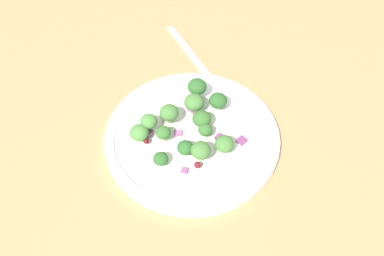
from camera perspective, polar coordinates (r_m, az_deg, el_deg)
ground_plane at (r=62.38cm, az=1.96°, el=-3.60°), size 180.00×180.00×2.00cm
plate at (r=62.07cm, az=-0.00°, el=-1.06°), size 25.52×25.52×1.70cm
dressing_pool at (r=61.72cm, az=-0.00°, el=-0.81°), size 14.80×14.80×0.20cm
broccoli_floret_0 at (r=61.44cm, az=-3.08°, el=2.02°), size 2.81×2.81×2.84cm
broccoli_floret_1 at (r=63.64cm, az=3.50°, el=3.65°), size 2.74×2.74×2.77cm
broccoli_floret_2 at (r=61.25cm, az=1.32°, el=1.22°), size 2.72×2.72×2.76cm
broccoli_floret_3 at (r=59.67cm, az=-3.85°, el=-0.65°), size 2.16×2.16×2.19cm
broccoli_floret_4 at (r=60.32cm, az=1.80°, el=-0.27°), size 2.02×2.02×2.04cm
broccoli_floret_5 at (r=60.90cm, az=-5.81°, el=0.86°), size 2.47×2.47×2.50cm
broccoli_floret_6 at (r=57.89cm, az=-4.29°, el=-4.00°), size 2.09×2.09×2.12cm
broccoli_floret_7 at (r=62.96cm, az=0.30°, el=3.42°), size 2.99×2.99×3.03cm
broccoli_floret_8 at (r=64.93cm, az=0.69°, el=5.53°), size 2.92×2.92×2.96cm
broccoli_floret_9 at (r=58.61cm, az=-1.10°, el=-2.34°), size 2.28×2.28×2.31cm
broccoli_floret_10 at (r=57.32cm, az=1.16°, el=-3.03°), size 2.74×2.74×2.77cm
broccoli_floret_11 at (r=60.28cm, az=-7.08°, el=-0.67°), size 2.71×2.71×2.74cm
broccoli_floret_12 at (r=58.81cm, az=4.36°, el=-2.17°), size 2.69×2.69×2.73cm
cranberry_0 at (r=57.53cm, az=0.74°, el=-4.98°), size 0.93×0.93×0.93cm
cranberry_1 at (r=60.26cm, az=-6.14°, el=-1.75°), size 0.83×0.83×0.83cm
cranberry_2 at (r=62.82cm, az=-3.86°, el=1.47°), size 0.76×0.76×0.76cm
onion_bit_0 at (r=61.69cm, az=-5.83°, el=-0.57°), size 1.45×1.36×0.57cm
onion_bit_1 at (r=57.58cm, az=-1.00°, el=-5.69°), size 1.18×1.18×0.35cm
onion_bit_2 at (r=60.76cm, az=3.58°, el=-1.09°), size 1.41×1.43×0.55cm
onion_bit_3 at (r=64.19cm, az=0.02°, el=2.62°), size 1.65×1.52×0.48cm
onion_bit_4 at (r=61.52cm, az=-1.90°, el=-0.74°), size 1.26×1.39×0.60cm
onion_bit_5 at (r=61.07cm, az=6.65°, el=-1.68°), size 1.51×1.57×0.41cm
fork at (r=73.89cm, az=0.62°, el=8.98°), size 18.64×2.49×0.50cm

